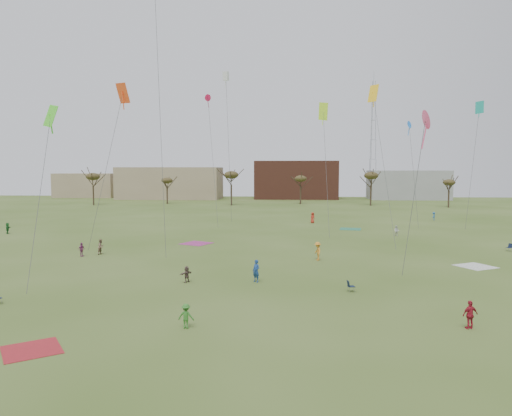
# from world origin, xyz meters

# --- Properties ---
(ground) EXTENTS (260.00, 260.00, 0.00)m
(ground) POSITION_xyz_m (0.00, 0.00, 0.00)
(ground) COLOR #3C571B
(ground) RESTS_ON ground
(flyer_near_center) EXTENTS (0.99, 0.63, 1.47)m
(flyer_near_center) POSITION_xyz_m (-2.65, -7.91, 0.73)
(flyer_near_center) COLOR #337828
(flyer_near_center) RESTS_ON ground
(flyer_near_right) EXTENTS (0.81, 0.77, 1.86)m
(flyer_near_right) POSITION_xyz_m (0.61, 3.92, 0.93)
(flyer_near_right) COLOR navy
(flyer_near_right) RESTS_ON ground
(spectator_fore_a) EXTENTS (1.06, 0.70, 1.68)m
(spectator_fore_a) POSITION_xyz_m (13.92, -6.78, 0.84)
(spectator_fore_a) COLOR #AB1D2F
(spectator_fore_a) RESTS_ON ground
(spectator_fore_b) EXTENTS (0.86, 0.97, 1.68)m
(spectator_fore_b) POSITION_xyz_m (-17.33, 15.58, 0.84)
(spectator_fore_b) COLOR #866655
(spectator_fore_b) RESTS_ON ground
(spectator_fore_c) EXTENTS (1.06, 1.25, 1.35)m
(spectator_fore_c) POSITION_xyz_m (-5.10, 3.38, 0.68)
(spectator_fore_c) COLOR brown
(spectator_fore_c) RESTS_ON ground
(flyer_mid_b) EXTENTS (0.98, 1.36, 1.89)m
(flyer_mid_b) POSITION_xyz_m (6.20, 13.86, 0.95)
(flyer_mid_b) COLOR orange
(flyer_mid_b) RESTS_ON ground
(spectator_mid_d) EXTENTS (0.62, 0.95, 1.50)m
(spectator_mid_d) POSITION_xyz_m (-18.91, 14.19, 0.75)
(spectator_mid_d) COLOR #963E7A
(spectator_mid_d) RESTS_ON ground
(spectator_mid_e) EXTENTS (0.86, 0.79, 1.44)m
(spectator_mid_e) POSITION_xyz_m (18.26, 32.91, 0.72)
(spectator_mid_e) COLOR silver
(spectator_mid_e) RESTS_ON ground
(flyer_far_a) EXTENTS (0.78, 1.54, 1.59)m
(flyer_far_a) POSITION_xyz_m (-37.60, 31.11, 0.79)
(flyer_far_a) COLOR #236A2B
(flyer_far_a) RESTS_ON ground
(flyer_far_b) EXTENTS (1.07, 1.04, 1.85)m
(flyer_far_b) POSITION_xyz_m (7.22, 48.41, 0.93)
(flyer_far_b) COLOR red
(flyer_far_b) RESTS_ON ground
(flyer_far_c) EXTENTS (1.01, 1.13, 1.52)m
(flyer_far_c) POSITION_xyz_m (29.61, 54.43, 0.76)
(flyer_far_c) COLOR #225E9E
(flyer_far_c) RESTS_ON ground
(blanket_red) EXTENTS (3.83, 3.83, 0.03)m
(blanket_red) POSITION_xyz_m (-9.87, -11.84, 0.00)
(blanket_red) COLOR #AD2229
(blanket_red) RESTS_ON ground
(blanket_cream) EXTENTS (4.13, 4.13, 0.03)m
(blanket_cream) POSITION_xyz_m (21.17, 11.75, 0.00)
(blanket_cream) COLOR silver
(blanket_cream) RESTS_ON ground
(blanket_plum) EXTENTS (4.43, 4.43, 0.03)m
(blanket_plum) POSITION_xyz_m (-8.41, 23.94, 0.00)
(blanket_plum) COLOR #A9347D
(blanket_plum) RESTS_ON ground
(blanket_olive) EXTENTS (3.69, 3.69, 0.03)m
(blanket_olive) POSITION_xyz_m (12.74, 40.17, 0.00)
(blanket_olive) COLOR #2E7F5C
(blanket_olive) RESTS_ON ground
(camp_chair_center) EXTENTS (0.64, 0.60, 0.87)m
(camp_chair_center) POSITION_xyz_m (8.04, 1.28, 0.26)
(camp_chair_center) COLOR #131E34
(camp_chair_center) RESTS_ON ground
(camp_chair_right) EXTENTS (0.73, 0.71, 0.87)m
(camp_chair_right) POSITION_xyz_m (28.31, 20.96, 0.26)
(camp_chair_right) COLOR #131C35
(camp_chair_right) RESTS_ON ground
(kites_aloft) EXTENTS (64.50, 51.07, 27.79)m
(kites_aloft) POSITION_xyz_m (-2.07, 21.92, 20.70)
(kites_aloft) COLOR #EC4B1B
(kites_aloft) RESTS_ON ground
(tree_line) EXTENTS (117.44, 49.32, 8.91)m
(tree_line) POSITION_xyz_m (-2.85, 79.12, 7.09)
(tree_line) COLOR #3A2B1E
(tree_line) RESTS_ON ground
(building_tan) EXTENTS (32.00, 14.00, 10.00)m
(building_tan) POSITION_xyz_m (-35.00, 115.00, 5.00)
(building_tan) COLOR #937F60
(building_tan) RESTS_ON ground
(building_brick) EXTENTS (26.00, 16.00, 12.00)m
(building_brick) POSITION_xyz_m (5.00, 120.00, 6.00)
(building_brick) COLOR brown
(building_brick) RESTS_ON ground
(building_grey) EXTENTS (24.00, 12.00, 9.00)m
(building_grey) POSITION_xyz_m (40.00, 118.00, 4.50)
(building_grey) COLOR gray
(building_grey) RESTS_ON ground
(building_tan_west) EXTENTS (20.00, 12.00, 8.00)m
(building_tan_west) POSITION_xyz_m (-65.00, 122.00, 4.00)
(building_tan_west) COLOR #937F60
(building_tan_west) RESTS_ON ground
(radio_tower) EXTENTS (1.51, 1.72, 41.00)m
(radio_tower) POSITION_xyz_m (30.00, 125.00, 19.21)
(radio_tower) COLOR #9EA3A8
(radio_tower) RESTS_ON ground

